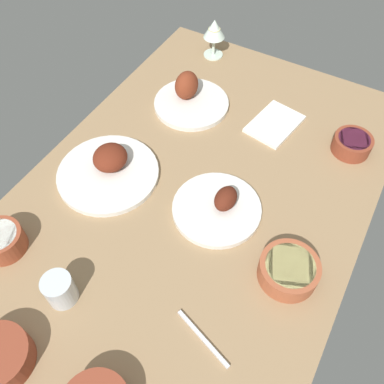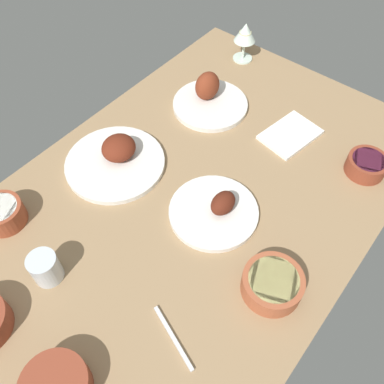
# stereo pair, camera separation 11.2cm
# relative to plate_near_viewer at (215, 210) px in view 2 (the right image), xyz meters

# --- Properties ---
(dining_table) EXTENTS (1.40, 0.90, 0.04)m
(dining_table) POSITION_rel_plate_near_viewer_xyz_m (0.00, 0.08, -0.04)
(dining_table) COLOR #937551
(dining_table) RESTS_ON ground
(plate_near_viewer) EXTENTS (0.24, 0.24, 0.07)m
(plate_near_viewer) POSITION_rel_plate_near_viewer_xyz_m (0.00, 0.00, 0.00)
(plate_near_viewer) COLOR silver
(plate_near_viewer) RESTS_ON dining_table
(plate_center_main) EXTENTS (0.24, 0.24, 0.11)m
(plate_center_main) POSITION_rel_plate_near_viewer_xyz_m (0.33, 0.28, 0.01)
(plate_center_main) COLOR silver
(plate_center_main) RESTS_ON dining_table
(plate_far_side) EXTENTS (0.29, 0.29, 0.08)m
(plate_far_side) POSITION_rel_plate_near_viewer_xyz_m (-0.04, 0.33, 0.01)
(plate_far_side) COLOR silver
(plate_far_side) RESTS_ON dining_table
(bowl_onions) EXTENTS (0.11, 0.11, 0.05)m
(bowl_onions) POSITION_rel_plate_near_viewer_xyz_m (0.39, -0.24, 0.01)
(bowl_onions) COLOR brown
(bowl_onions) RESTS_ON dining_table
(bowl_potatoes) EXTENTS (0.14, 0.14, 0.05)m
(bowl_potatoes) POSITION_rel_plate_near_viewer_xyz_m (-0.09, -0.23, 0.01)
(bowl_potatoes) COLOR #A35133
(bowl_potatoes) RESTS_ON dining_table
(bowl_cream) EXTENTS (0.11, 0.11, 0.06)m
(bowl_cream) POSITION_rel_plate_near_viewer_xyz_m (-0.36, 0.41, 0.02)
(bowl_cream) COLOR brown
(bowl_cream) RESTS_ON dining_table
(wine_glass) EXTENTS (0.08, 0.08, 0.14)m
(wine_glass) POSITION_rel_plate_near_viewer_xyz_m (0.60, 0.33, 0.08)
(wine_glass) COLOR silver
(wine_glass) RESTS_ON dining_table
(water_tumbler) EXTENTS (0.07, 0.07, 0.08)m
(water_tumbler) POSITION_rel_plate_near_viewer_xyz_m (-0.39, 0.20, 0.02)
(water_tumbler) COLOR silver
(water_tumbler) RESTS_ON dining_table
(folded_napkin) EXTENTS (0.19, 0.15, 0.01)m
(folded_napkin) POSITION_rel_plate_near_viewer_xyz_m (0.37, -0.01, -0.01)
(folded_napkin) COLOR white
(folded_napkin) RESTS_ON dining_table
(fork_loose) EXTENTS (0.06, 0.16, 0.01)m
(fork_loose) POSITION_rel_plate_near_viewer_xyz_m (-0.32, -0.13, -0.01)
(fork_loose) COLOR silver
(fork_loose) RESTS_ON dining_table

